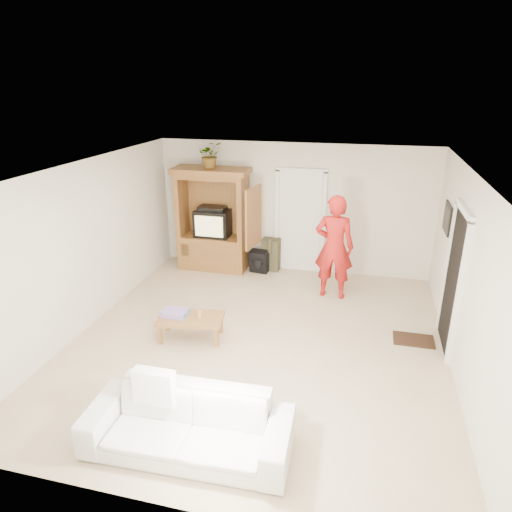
# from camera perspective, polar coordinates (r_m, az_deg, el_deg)

# --- Properties ---
(floor) EXTENTS (6.00, 6.00, 0.00)m
(floor) POSITION_cam_1_polar(r_m,az_deg,el_deg) (7.04, 0.23, -10.62)
(floor) COLOR tan
(floor) RESTS_ON ground
(ceiling) EXTENTS (6.00, 6.00, 0.00)m
(ceiling) POSITION_cam_1_polar(r_m,az_deg,el_deg) (6.10, 0.26, 10.67)
(ceiling) COLOR white
(ceiling) RESTS_ON floor
(wall_back) EXTENTS (5.50, 0.00, 5.50)m
(wall_back) POSITION_cam_1_polar(r_m,az_deg,el_deg) (9.25, 4.68, 5.96)
(wall_back) COLOR silver
(wall_back) RESTS_ON floor
(wall_front) EXTENTS (5.50, 0.00, 5.50)m
(wall_front) POSITION_cam_1_polar(r_m,az_deg,el_deg) (3.97, -10.54, -16.54)
(wall_front) COLOR silver
(wall_front) RESTS_ON floor
(wall_left) EXTENTS (0.00, 6.00, 6.00)m
(wall_left) POSITION_cam_1_polar(r_m,az_deg,el_deg) (7.55, -20.47, 1.16)
(wall_left) COLOR silver
(wall_left) RESTS_ON floor
(wall_right) EXTENTS (0.00, 6.00, 6.00)m
(wall_right) POSITION_cam_1_polar(r_m,az_deg,el_deg) (6.44, 24.79, -2.87)
(wall_right) COLOR silver
(wall_right) RESTS_ON floor
(armoire) EXTENTS (1.82, 1.14, 2.10)m
(armoire) POSITION_cam_1_polar(r_m,az_deg,el_deg) (9.42, -5.26, 3.74)
(armoire) COLOR #8F5E2C
(armoire) RESTS_ON floor
(door_back) EXTENTS (0.85, 0.05, 2.04)m
(door_back) POSITION_cam_1_polar(r_m,az_deg,el_deg) (9.28, 5.51, 4.18)
(door_back) COLOR white
(door_back) RESTS_ON floor
(doorway_right) EXTENTS (0.05, 0.90, 2.04)m
(doorway_right) POSITION_cam_1_polar(r_m,az_deg,el_deg) (7.08, 23.47, -3.01)
(doorway_right) COLOR black
(doorway_right) RESTS_ON floor
(framed_picture) EXTENTS (0.03, 0.60, 0.48)m
(framed_picture) POSITION_cam_1_polar(r_m,az_deg,el_deg) (8.11, 22.80, 4.39)
(framed_picture) COLOR black
(framed_picture) RESTS_ON wall_right
(doormat) EXTENTS (0.60, 0.40, 0.02)m
(doormat) POSITION_cam_1_polar(r_m,az_deg,el_deg) (7.46, 19.09, -9.87)
(doormat) COLOR #382316
(doormat) RESTS_ON floor
(plant) EXTENTS (0.60, 0.59, 0.51)m
(plant) POSITION_cam_1_polar(r_m,az_deg,el_deg) (9.08, -5.77, 12.44)
(plant) COLOR #4C7238
(plant) RESTS_ON armoire
(man) EXTENTS (0.71, 0.49, 1.89)m
(man) POSITION_cam_1_polar(r_m,az_deg,el_deg) (8.19, 9.74, 1.11)
(man) COLOR red
(man) RESTS_ON floor
(sofa) EXTENTS (2.21, 0.93, 0.64)m
(sofa) POSITION_cam_1_polar(r_m,az_deg,el_deg) (5.16, -8.52, -20.15)
(sofa) COLOR silver
(sofa) RESTS_ON floor
(coffee_table) EXTENTS (1.05, 0.68, 0.37)m
(coffee_table) POSITION_cam_1_polar(r_m,az_deg,el_deg) (7.04, -8.20, -7.89)
(coffee_table) COLOR olive
(coffee_table) RESTS_ON floor
(towel) EXTENTS (0.38, 0.28, 0.08)m
(towel) POSITION_cam_1_polar(r_m,az_deg,el_deg) (7.09, -10.12, -7.00)
(towel) COLOR #E04AA8
(towel) RESTS_ON coffee_table
(candle) EXTENTS (0.08, 0.08, 0.10)m
(candle) POSITION_cam_1_polar(r_m,az_deg,el_deg) (6.98, -7.08, -7.17)
(candle) COLOR tan
(candle) RESTS_ON coffee_table
(backpack_black) EXTENTS (0.40, 0.27, 0.46)m
(backpack_black) POSITION_cam_1_polar(r_m,az_deg,el_deg) (9.35, 0.41, -0.72)
(backpack_black) COLOR black
(backpack_black) RESTS_ON floor
(backpack_olive) EXTENTS (0.37, 0.28, 0.67)m
(backpack_olive) POSITION_cam_1_polar(r_m,az_deg,el_deg) (9.46, 1.89, 0.21)
(backpack_olive) COLOR #47442B
(backpack_olive) RESTS_ON floor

